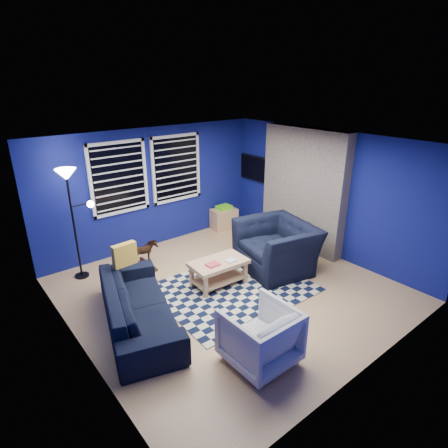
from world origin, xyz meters
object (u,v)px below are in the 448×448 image
Objects in this scene: cabinet at (224,218)px; floor_lamp at (70,190)px; tv at (256,169)px; coffee_table at (219,268)px; armchair_bent at (260,336)px; rocking_horse at (143,253)px; armchair_big at (277,247)px; sofa at (138,305)px.

floor_lamp reaches higher than cabinet.
tv reaches higher than coffee_table.
armchair_bent is 0.42× the size of floor_lamp.
rocking_horse is at bearing -174.27° from tv.
armchair_bent reaches higher than cabinet.
floor_lamp is (-1.75, 1.82, 1.31)m from coffee_table.
armchair_big reaches higher than rocking_horse.
armchair_big is at bearing -8.62° from coffee_table.
rocking_horse is 0.55× the size of coffee_table.
sofa is 1.64× the size of armchair_big.
floor_lamp reaches higher than armchair_big.
floor_lamp is (-2.99, 2.01, 1.20)m from armchair_big.
tv is 0.98× the size of coffee_table.
armchair_big is 2.54m from rocking_horse.
rocking_horse is 2.51m from cabinet.
cabinet is (0.49, 2.19, -0.19)m from armchair_big.
cabinet is at bearing 2.93° from floor_lamp.
floor_lamp is at bearing 72.96° from rocking_horse.
armchair_bent is at bearing -112.73° from coffee_table.
coffee_table is at bearing -86.66° from armchair_big.
cabinet is at bearing 179.34° from armchair_big.
tv is 1.58× the size of cabinet.
sofa reaches higher than cabinet.
floor_lamp is (-1.03, 0.39, 1.34)m from rocking_horse.
armchair_bent is at bearing -74.68° from floor_lamp.
armchair_bent is 3.96m from floor_lamp.
cabinet is at bearing 49.16° from coffee_table.
coffee_table is 2.84m from floor_lamp.
cabinet is (3.33, 2.15, -0.08)m from sofa.
tv is 3.23m from coffee_table.
armchair_big is (-1.26, -1.94, -0.95)m from tv.
armchair_bent is at bearing -132.48° from tv.
floor_lamp is at bearing 133.82° from coffee_table.
sofa is 3.59× the size of cabinet.
tv is at bearing -48.56° from sofa.
coffee_table is at bearing -149.52° from rocking_horse.
cabinet is at bearing -72.97° from rocking_horse.
sofa is 4.11× the size of rocking_horse.
armchair_bent is at bearing -176.85° from rocking_horse.
tv is at bearing 35.02° from coffee_table.
tv is at bearing -9.97° from cabinet.
floor_lamp is (-0.99, 3.62, 1.26)m from armchair_bent.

